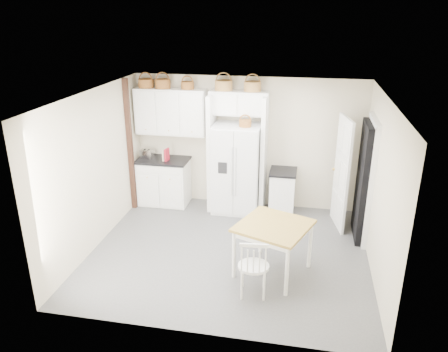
# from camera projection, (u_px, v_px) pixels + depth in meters

# --- Properties ---
(floor) EXTENTS (4.50, 4.50, 0.00)m
(floor) POSITION_uv_depth(u_px,v_px,m) (229.00, 252.00, 7.27)
(floor) COLOR #464646
(floor) RESTS_ON ground
(ceiling) EXTENTS (4.50, 4.50, 0.00)m
(ceiling) POSITION_uv_depth(u_px,v_px,m) (230.00, 96.00, 6.34)
(ceiling) COLOR white
(ceiling) RESTS_ON wall_back
(wall_back) EXTENTS (4.50, 0.00, 4.50)m
(wall_back) POSITION_uv_depth(u_px,v_px,m) (247.00, 143.00, 8.64)
(wall_back) COLOR beige
(wall_back) RESTS_ON floor
(wall_left) EXTENTS (0.00, 4.00, 4.00)m
(wall_left) POSITION_uv_depth(u_px,v_px,m) (96.00, 170.00, 7.20)
(wall_left) COLOR beige
(wall_left) RESTS_ON floor
(wall_right) EXTENTS (0.00, 4.00, 4.00)m
(wall_right) POSITION_uv_depth(u_px,v_px,m) (380.00, 190.00, 6.40)
(wall_right) COLOR beige
(wall_right) RESTS_ON floor
(refrigerator) EXTENTS (0.90, 0.73, 1.75)m
(refrigerator) POSITION_uv_depth(u_px,v_px,m) (237.00, 169.00, 8.49)
(refrigerator) COLOR white
(refrigerator) RESTS_ON floor
(base_cab_left) EXTENTS (0.99, 0.62, 0.91)m
(base_cab_left) POSITION_uv_depth(u_px,v_px,m) (164.00, 182.00, 8.96)
(base_cab_left) COLOR white
(base_cab_left) RESTS_ON floor
(base_cab_right) EXTENTS (0.47, 0.57, 0.83)m
(base_cab_right) POSITION_uv_depth(u_px,v_px,m) (282.00, 193.00, 8.55)
(base_cab_right) COLOR white
(base_cab_right) RESTS_ON floor
(dining_table) EXTENTS (1.26, 1.26, 0.81)m
(dining_table) POSITION_uv_depth(u_px,v_px,m) (273.00, 249.00, 6.57)
(dining_table) COLOR olive
(dining_table) RESTS_ON floor
(windsor_chair) EXTENTS (0.48, 0.44, 0.90)m
(windsor_chair) POSITION_uv_depth(u_px,v_px,m) (254.00, 266.00, 6.05)
(windsor_chair) COLOR white
(windsor_chair) RESTS_ON floor
(counter_left) EXTENTS (1.03, 0.67, 0.04)m
(counter_left) POSITION_uv_depth(u_px,v_px,m) (163.00, 160.00, 8.79)
(counter_left) COLOR black
(counter_left) RESTS_ON base_cab_left
(counter_right) EXTENTS (0.51, 0.61, 0.04)m
(counter_right) POSITION_uv_depth(u_px,v_px,m) (283.00, 172.00, 8.39)
(counter_right) COLOR black
(counter_right) RESTS_ON base_cab_right
(toaster) EXTENTS (0.27, 0.18, 0.17)m
(toaster) POSITION_uv_depth(u_px,v_px,m) (147.00, 154.00, 8.80)
(toaster) COLOR silver
(toaster) RESTS_ON counter_left
(cookbook_red) EXTENTS (0.06, 0.17, 0.25)m
(cookbook_red) POSITION_uv_depth(u_px,v_px,m) (167.00, 155.00, 8.64)
(cookbook_red) COLOR #AE192A
(cookbook_red) RESTS_ON counter_left
(cookbook_cream) EXTENTS (0.07, 0.16, 0.24)m
(cookbook_cream) POSITION_uv_depth(u_px,v_px,m) (165.00, 155.00, 8.65)
(cookbook_cream) COLOR #C8B094
(cookbook_cream) RESTS_ON counter_left
(basket_upper_a) EXTENTS (0.29, 0.29, 0.17)m
(basket_upper_a) POSITION_uv_depth(u_px,v_px,m) (146.00, 83.00, 8.43)
(basket_upper_a) COLOR brown
(basket_upper_a) RESTS_ON upper_cabinet
(basket_upper_b) EXTENTS (0.30, 0.30, 0.17)m
(basket_upper_b) POSITION_uv_depth(u_px,v_px,m) (163.00, 84.00, 8.36)
(basket_upper_b) COLOR brown
(basket_upper_b) RESTS_ON upper_cabinet
(basket_upper_c) EXTENTS (0.25, 0.25, 0.14)m
(basket_upper_c) POSITION_uv_depth(u_px,v_px,m) (187.00, 85.00, 8.28)
(basket_upper_c) COLOR brown
(basket_upper_c) RESTS_ON upper_cabinet
(basket_bridge_a) EXTENTS (0.33, 0.33, 0.19)m
(basket_bridge_a) POSITION_uv_depth(u_px,v_px,m) (224.00, 85.00, 8.15)
(basket_bridge_a) COLOR #A16E35
(basket_bridge_a) RESTS_ON bridge_cabinet
(basket_bridge_b) EXTENTS (0.32, 0.32, 0.18)m
(basket_bridge_b) POSITION_uv_depth(u_px,v_px,m) (252.00, 86.00, 8.05)
(basket_bridge_b) COLOR #A16E35
(basket_bridge_b) RESTS_ON bridge_cabinet
(basket_fridge_b) EXTENTS (0.23, 0.23, 0.12)m
(basket_fridge_b) POSITION_uv_depth(u_px,v_px,m) (245.00, 123.00, 8.03)
(basket_fridge_b) COLOR brown
(basket_fridge_b) RESTS_ON refrigerator
(upper_cabinet) EXTENTS (1.40, 0.34, 0.90)m
(upper_cabinet) POSITION_uv_depth(u_px,v_px,m) (171.00, 112.00, 8.53)
(upper_cabinet) COLOR white
(upper_cabinet) RESTS_ON wall_back
(bridge_cabinet) EXTENTS (1.12, 0.34, 0.45)m
(bridge_cabinet) POSITION_uv_depth(u_px,v_px,m) (239.00, 103.00, 8.21)
(bridge_cabinet) COLOR white
(bridge_cabinet) RESTS_ON wall_back
(fridge_panel_left) EXTENTS (0.08, 0.60, 2.30)m
(fridge_panel_left) POSITION_uv_depth(u_px,v_px,m) (212.00, 153.00, 8.53)
(fridge_panel_left) COLOR white
(fridge_panel_left) RESTS_ON floor
(fridge_panel_right) EXTENTS (0.08, 0.60, 2.30)m
(fridge_panel_right) POSITION_uv_depth(u_px,v_px,m) (264.00, 156.00, 8.35)
(fridge_panel_right) COLOR white
(fridge_panel_right) RESTS_ON floor
(trim_post) EXTENTS (0.09, 0.09, 2.60)m
(trim_post) POSITION_uv_depth(u_px,v_px,m) (130.00, 146.00, 8.43)
(trim_post) COLOR #402013
(trim_post) RESTS_ON floor
(doorway_void) EXTENTS (0.18, 0.85, 2.05)m
(doorway_void) POSITION_uv_depth(u_px,v_px,m) (364.00, 182.00, 7.44)
(doorway_void) COLOR black
(doorway_void) RESTS_ON floor
(door_slab) EXTENTS (0.21, 0.79, 2.05)m
(door_slab) POSITION_uv_depth(u_px,v_px,m) (342.00, 174.00, 7.81)
(door_slab) COLOR white
(door_slab) RESTS_ON floor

